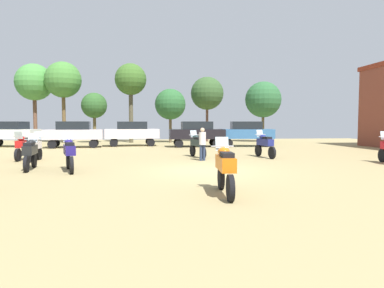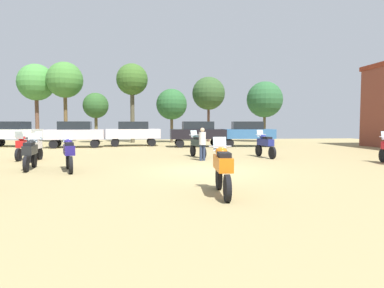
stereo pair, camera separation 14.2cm
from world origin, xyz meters
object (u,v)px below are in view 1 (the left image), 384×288
object	(u,v)px
motorcycle_9	(265,144)
tree_6	(170,104)
motorcycle_2	(197,144)
person_1	(202,142)
car_4	(197,132)
car_5	(10,132)
tree_4	(207,94)
tree_8	(63,80)
motorcycle_4	(225,167)
motorcycle_10	(24,146)
tree_5	(263,100)
car_1	(74,132)
tree_1	(94,106)
motorcycle_7	(34,147)
tree_7	(131,80)
motorcycle_1	(30,152)
motorcycle_8	(69,153)
car_2	(246,132)
car_3	(132,132)

from	to	relation	value
motorcycle_9	tree_6	distance (m)	15.79
motorcycle_2	person_1	distance (m)	1.66
car_4	car_5	world-z (taller)	same
tree_4	tree_8	xyz separation A→B (m)	(-13.90, -0.77, 1.04)
motorcycle_4	motorcycle_2	bearing A→B (deg)	89.93
motorcycle_10	tree_5	world-z (taller)	tree_5
car_1	tree_1	world-z (taller)	tree_1
motorcycle_7	car_4	xyz separation A→B (m)	(9.26, 9.17, 0.46)
tree_7	tree_8	bearing A→B (deg)	176.38
motorcycle_1	motorcycle_9	xyz separation A→B (m)	(10.97, 3.63, 0.02)
motorcycle_1	tree_1	distance (m)	19.03
motorcycle_2	tree_5	bearing A→B (deg)	44.89
motorcycle_2	car_1	bearing A→B (deg)	120.37
motorcycle_2	tree_7	bearing A→B (deg)	92.38
motorcycle_8	tree_1	bearing A→B (deg)	78.97
motorcycle_2	car_2	distance (m)	9.65
motorcycle_1	tree_5	world-z (taller)	tree_5
motorcycle_9	car_2	xyz separation A→B (m)	(1.40, 8.68, 0.43)
car_2	motorcycle_9	bearing A→B (deg)	177.16
car_2	tree_6	bearing A→B (deg)	49.04
motorcycle_1	car_3	xyz separation A→B (m)	(3.25, 13.87, 0.46)
car_2	motorcycle_2	bearing A→B (deg)	154.76
car_4	motorcycle_9	bearing A→B (deg)	-163.70
motorcycle_4	car_4	world-z (taller)	car_4
tree_5	tree_7	world-z (taller)	tree_7
motorcycle_10	car_5	world-z (taller)	car_5
car_1	tree_1	size ratio (longest dim) A/B	0.94
motorcycle_1	car_4	size ratio (longest dim) A/B	0.48
motorcycle_7	car_4	size ratio (longest dim) A/B	0.49
motorcycle_8	motorcycle_2	bearing A→B (deg)	22.36
car_2	car_4	xyz separation A→B (m)	(-4.00, -0.03, 0.00)
motorcycle_9	motorcycle_1	bearing A→B (deg)	-170.17
motorcycle_4	tree_6	size ratio (longest dim) A/B	0.43
motorcycle_8	tree_6	xyz separation A→B (m)	(4.97, 19.16, 2.93)
motorcycle_10	car_4	world-z (taller)	car_4
motorcycle_10	tree_5	bearing A→B (deg)	-139.45
tree_1	motorcycle_10	bearing A→B (deg)	-94.18
motorcycle_8	tree_4	size ratio (longest dim) A/B	0.33
motorcycle_4	car_2	distance (m)	18.76
person_1	tree_8	size ratio (longest dim) A/B	0.22
motorcycle_2	car_5	xyz separation A→B (m)	(-13.59, 9.92, 0.45)
tree_1	tree_7	bearing A→B (deg)	-0.10
motorcycle_8	car_5	distance (m)	16.67
car_3	tree_6	distance (m)	6.27
motorcycle_1	tree_8	xyz separation A→B (m)	(-3.43, 19.21, 5.19)
car_3	car_4	bearing A→B (deg)	-112.48
motorcycle_7	tree_6	bearing A→B (deg)	64.71
motorcycle_7	tree_5	distance (m)	22.97
motorcycle_1	motorcycle_7	distance (m)	3.22
motorcycle_2	tree_5	xyz separation A→B (m)	(8.52, 14.36, 3.48)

